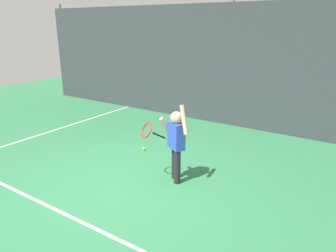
# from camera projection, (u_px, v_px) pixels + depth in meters

# --- Properties ---
(ground_plane) EXTENTS (20.00, 20.00, 0.00)m
(ground_plane) POSITION_uv_depth(u_px,v_px,m) (118.00, 188.00, 5.11)
(ground_plane) COLOR #2D7247
(court_line_baseline) EXTENTS (9.00, 0.05, 0.00)m
(court_line_baseline) POSITION_uv_depth(u_px,v_px,m) (71.00, 217.00, 4.35)
(court_line_baseline) COLOR white
(court_line_baseline) RESTS_ON ground
(court_line_sideline) EXTENTS (0.05, 9.00, 0.00)m
(court_line_sideline) POSITION_uv_depth(u_px,v_px,m) (44.00, 134.00, 7.65)
(court_line_sideline) COLOR white
(court_line_sideline) RESTS_ON ground
(back_fence_windscreen) EXTENTS (12.91, 0.08, 3.02)m
(back_fence_windscreen) POSITION_uv_depth(u_px,v_px,m) (228.00, 66.00, 7.95)
(back_fence_windscreen) COLOR #383D42
(back_fence_windscreen) RESTS_ON ground
(fence_post_0) EXTENTS (0.09, 0.09, 3.17)m
(fence_post_0) POSITION_uv_depth(u_px,v_px,m) (64.00, 51.00, 11.30)
(fence_post_0) COLOR slate
(fence_post_0) RESTS_ON ground
(fence_post_1) EXTENTS (0.09, 0.09, 3.17)m
(fence_post_1) POSITION_uv_depth(u_px,v_px,m) (229.00, 63.00, 7.97)
(fence_post_1) COLOR slate
(fence_post_1) RESTS_ON ground
(tennis_player) EXTENTS (0.88, 0.55, 1.35)m
(tennis_player) POSITION_uv_depth(u_px,v_px,m) (175.00, 140.00, 5.15)
(tennis_player) COLOR #232326
(tennis_player) RESTS_ON ground
(water_bottle) EXTENTS (0.07, 0.07, 0.22)m
(water_bottle) POSITION_uv_depth(u_px,v_px,m) (184.00, 128.00, 7.75)
(water_bottle) COLOR #D83F33
(water_bottle) RESTS_ON ground
(tennis_ball_2) EXTENTS (0.07, 0.07, 0.07)m
(tennis_ball_2) POSITION_uv_depth(u_px,v_px,m) (144.00, 149.00, 6.63)
(tennis_ball_2) COLOR #CCE033
(tennis_ball_2) RESTS_ON ground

